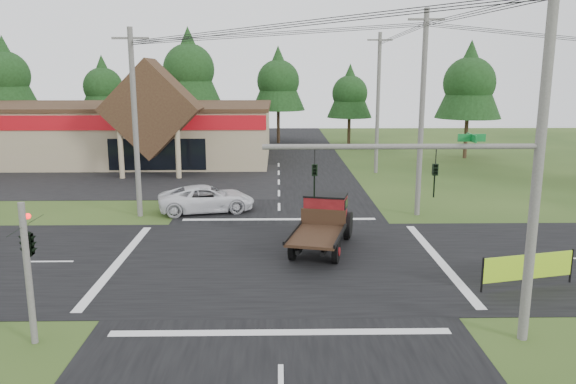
{
  "coord_description": "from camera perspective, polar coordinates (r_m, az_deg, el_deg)",
  "views": [
    {
      "loc": [
        -0.05,
        -23.43,
        8.07
      ],
      "look_at": [
        0.44,
        4.15,
        2.2
      ],
      "focal_mm": 35.0,
      "sensor_mm": 36.0,
      "label": 1
    }
  ],
  "objects": [
    {
      "name": "road_ew",
      "position": [
        24.77,
        -0.86,
        -6.97
      ],
      "size": [
        120.0,
        12.0,
        0.02
      ],
      "primitive_type": "cube",
      "color": "black",
      "rests_on": "ground"
    },
    {
      "name": "tree_row_a",
      "position": [
        70.14,
        -26.81,
        10.74
      ],
      "size": [
        6.72,
        6.72,
        12.12
      ],
      "color": "#332316",
      "rests_on": "ground"
    },
    {
      "name": "white_pickup",
      "position": [
        33.51,
        -8.27,
        -0.68
      ],
      "size": [
        6.04,
        3.77,
        1.56
      ],
      "primitive_type": "imported",
      "rotation": [
        0.0,
        0.0,
        1.8
      ],
      "color": "silver",
      "rests_on": "ground"
    },
    {
      "name": "tree_row_e",
      "position": [
        63.97,
        6.3,
        10.12
      ],
      "size": [
        5.04,
        5.04,
        9.09
      ],
      "color": "#332316",
      "rests_on": "ground"
    },
    {
      "name": "roadside_banner",
      "position": [
        23.45,
        23.18,
        -7.33
      ],
      "size": [
        3.96,
        1.08,
        1.38
      ],
      "primitive_type": null,
      "rotation": [
        0.0,
        0.0,
        0.24
      ],
      "color": "#93CB1B",
      "rests_on": "ground"
    },
    {
      "name": "tree_row_b",
      "position": [
        68.41,
        -18.29,
        10.28
      ],
      "size": [
        5.6,
        5.6,
        10.1
      ],
      "color": "#332316",
      "rests_on": "ground"
    },
    {
      "name": "tree_row_c",
      "position": [
        65.19,
        -10.04,
        12.41
      ],
      "size": [
        7.28,
        7.28,
        13.13
      ],
      "color": "#332316",
      "rests_on": "ground"
    },
    {
      "name": "parking_apron",
      "position": [
        45.38,
        -18.92,
        1.14
      ],
      "size": [
        28.0,
        14.0,
        0.02
      ],
      "primitive_type": "cube",
      "color": "black",
      "rests_on": "ground"
    },
    {
      "name": "antique_flatbed_truck",
      "position": [
        25.96,
        3.4,
        -3.3
      ],
      "size": [
        3.62,
        6.22,
        2.45
      ],
      "primitive_type": null,
      "rotation": [
        0.0,
        0.0,
        -0.25
      ],
      "color": "#4F0B0D",
      "rests_on": "ground"
    },
    {
      "name": "utility_pole_nw",
      "position": [
        32.53,
        -15.28,
        6.86
      ],
      "size": [
        2.0,
        0.3,
        10.5
      ],
      "color": "#595651",
      "rests_on": "ground"
    },
    {
      "name": "traffic_signal_mast",
      "position": [
        17.36,
        18.76,
        -0.75
      ],
      "size": [
        8.12,
        0.24,
        7.0
      ],
      "color": "#595651",
      "rests_on": "ground"
    },
    {
      "name": "tree_row_d",
      "position": [
        65.43,
        -1.0,
        11.41
      ],
      "size": [
        6.16,
        6.16,
        11.11
      ],
      "color": "#332316",
      "rests_on": "ground"
    },
    {
      "name": "traffic_signal_corner",
      "position": [
        18.32,
        -25.03,
        -3.51
      ],
      "size": [
        0.53,
        2.48,
        4.4
      ],
      "color": "#595651",
      "rests_on": "ground"
    },
    {
      "name": "utility_pole_n",
      "position": [
        46.19,
        9.12,
        8.97
      ],
      "size": [
        2.0,
        0.3,
        11.2
      ],
      "color": "#595651",
      "rests_on": "ground"
    },
    {
      "name": "road_ns",
      "position": [
        24.77,
        -0.86,
        -6.97
      ],
      "size": [
        12.0,
        120.0,
        0.02
      ],
      "primitive_type": "cube",
      "color": "black",
      "rests_on": "ground"
    },
    {
      "name": "tree_side_ne",
      "position": [
        56.4,
        17.96,
        10.74
      ],
      "size": [
        6.16,
        6.16,
        11.11
      ],
      "color": "#332316",
      "rests_on": "ground"
    },
    {
      "name": "utility_pole_nr",
      "position": [
        17.79,
        24.14,
        3.11
      ],
      "size": [
        2.0,
        0.3,
        11.0
      ],
      "color": "#595651",
      "rests_on": "ground"
    },
    {
      "name": "cvs_building",
      "position": [
        55.51,
        -17.5,
        5.99
      ],
      "size": [
        30.4,
        18.2,
        9.19
      ],
      "color": "tan",
      "rests_on": "ground"
    },
    {
      "name": "utility_pole_ne",
      "position": [
        32.51,
        13.44,
        7.85
      ],
      "size": [
        2.0,
        0.3,
        11.5
      ],
      "color": "#595651",
      "rests_on": "ground"
    },
    {
      "name": "ground",
      "position": [
        24.78,
        -0.86,
        -6.99
      ],
      "size": [
        120.0,
        120.0,
        0.0
      ],
      "primitive_type": "plane",
      "color": "#273F16",
      "rests_on": "ground"
    }
  ]
}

